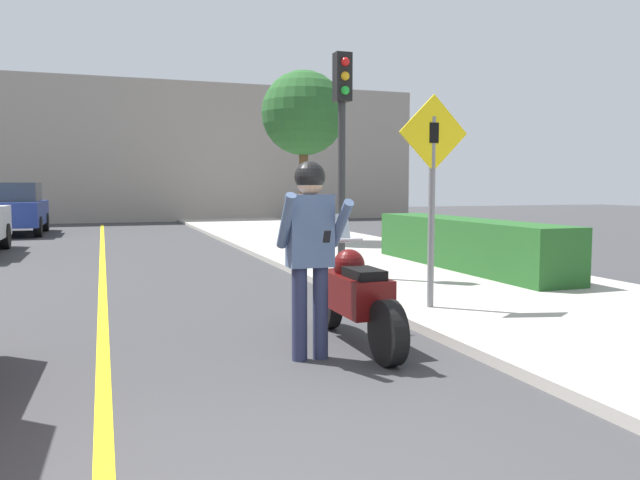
# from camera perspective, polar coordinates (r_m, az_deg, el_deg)

# --- Properties ---
(sidewalk_curb) EXTENTS (4.40, 44.00, 0.10)m
(sidewalk_curb) POSITION_cam_1_polar(r_m,az_deg,el_deg) (8.78, 18.91, -5.30)
(sidewalk_curb) COLOR #ADA89E
(sidewalk_curb) RESTS_ON ground
(road_center_line) EXTENTS (0.12, 36.00, 0.01)m
(road_center_line) POSITION_cam_1_polar(r_m,az_deg,el_deg) (8.91, -19.25, -5.46)
(road_center_line) COLOR yellow
(road_center_line) RESTS_ON ground
(building_backdrop) EXTENTS (28.00, 1.20, 6.20)m
(building_backdrop) POSITION_cam_1_polar(r_m,az_deg,el_deg) (28.82, -18.27, 7.74)
(building_backdrop) COLOR gray
(building_backdrop) RESTS_ON ground
(motorcycle) EXTENTS (0.62, 2.12, 1.28)m
(motorcycle) POSITION_cam_1_polar(r_m,az_deg,el_deg) (6.21, 3.12, -5.09)
(motorcycle) COLOR black
(motorcycle) RESTS_ON ground
(person_biker) EXTENTS (0.59, 0.49, 1.80)m
(person_biker) POSITION_cam_1_polar(r_m,az_deg,el_deg) (5.57, -0.90, 0.20)
(person_biker) COLOR #282D4C
(person_biker) RESTS_ON ground
(crossing_sign) EXTENTS (0.91, 0.08, 2.55)m
(crossing_sign) POSITION_cam_1_polar(r_m,az_deg,el_deg) (7.61, 10.23, 5.38)
(crossing_sign) COLOR slate
(crossing_sign) RESTS_ON sidewalk_curb
(traffic_light) EXTENTS (0.26, 0.30, 3.57)m
(traffic_light) POSITION_cam_1_polar(r_m,az_deg,el_deg) (10.11, 2.04, 10.73)
(traffic_light) COLOR #2D2D30
(traffic_light) RESTS_ON sidewalk_curb
(hedge_row) EXTENTS (0.90, 5.20, 0.88)m
(hedge_row) POSITION_cam_1_polar(r_m,az_deg,el_deg) (11.54, 13.13, -0.30)
(hedge_row) COLOR #235623
(hedge_row) RESTS_ON sidewalk_curb
(street_tree) EXTENTS (2.20, 2.20, 4.47)m
(street_tree) POSITION_cam_1_polar(r_m,az_deg,el_deg) (16.61, -1.52, 11.43)
(street_tree) COLOR brown
(street_tree) RESTS_ON sidewalk_curb
(parked_car_blue) EXTENTS (1.88, 4.20, 1.68)m
(parked_car_blue) POSITION_cam_1_polar(r_m,az_deg,el_deg) (22.46, -26.25, 2.61)
(parked_car_blue) COLOR black
(parked_car_blue) RESTS_ON ground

